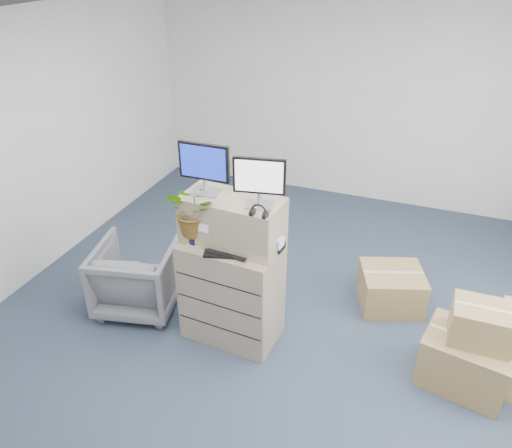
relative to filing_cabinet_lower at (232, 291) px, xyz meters
The scene contains 16 objects.
ground 0.73m from the filing_cabinet_lower, ahead, with size 7.00×7.00×0.00m, color #232F40.
wall_back 3.57m from the filing_cabinet_lower, 81.40° to the left, with size 6.00×0.02×2.80m, color beige.
filing_cabinet_lower is the anchor object (origin of this frame).
filing_cabinet_upper 0.72m from the filing_cabinet_lower, 85.91° to the left, with size 0.87×0.43×0.43m, color gray.
monitor_left 1.22m from the filing_cabinet_lower, 165.35° to the left, with size 0.45×0.17×0.45m.
monitor_right 1.21m from the filing_cabinet_lower, ahead, with size 0.42×0.20×0.42m.
headphones 1.04m from the filing_cabinet_lower, 26.26° to the right, with size 0.14×0.14×0.02m, color black.
keyboard 0.54m from the filing_cabinet_lower, 74.22° to the right, with size 0.41×0.17×0.02m, color black.
mouse 0.63m from the filing_cabinet_lower, 25.69° to the right, with size 0.09×0.05×0.03m, color silver.
water_bottle 0.63m from the filing_cabinet_lower, 24.56° to the left, with size 0.06×0.06×0.23m, color gray.
phone_dock 0.55m from the filing_cabinet_lower, 106.37° to the left, with size 0.06×0.05×0.14m.
external_drive 0.65m from the filing_cabinet_lower, 11.55° to the left, with size 0.18×0.13×0.05m, color black.
tissue_box 0.70m from the filing_cabinet_lower, ahead, with size 0.22×0.11×0.08m, color #4699F0.
potted_plant 0.83m from the filing_cabinet_lower, 166.89° to the right, with size 0.48×0.52×0.46m.
office_chair 1.07m from the filing_cabinet_lower, behind, with size 0.78×0.73×0.80m, color slate.
cardboard_boxes 2.28m from the filing_cabinet_lower, ahead, with size 2.47×1.55×0.81m.
Camera 1 is at (1.01, -3.29, 3.34)m, focal length 35.00 mm.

